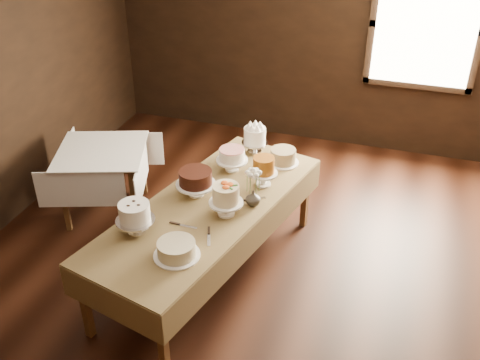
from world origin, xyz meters
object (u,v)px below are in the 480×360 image
(display_table, at_px, (208,210))
(cake_server_a, at_px, (188,226))
(cake_speckled, at_px, (283,157))
(cake_server_b, at_px, (209,240))
(side_table, at_px, (102,158))
(cake_swirl, at_px, (135,220))
(flower_vase, at_px, (253,198))
(cake_meringue, at_px, (255,141))
(cake_flowers, at_px, (226,202))
(cake_server_c, at_px, (220,187))
(cake_caramel, at_px, (263,173))
(cake_chocolate, at_px, (196,184))
(cake_server_d, at_px, (258,198))
(cake_lattice, at_px, (232,161))
(cake_cream, at_px, (177,250))

(display_table, distance_m, cake_server_a, 0.35)
(cake_speckled, relative_size, cake_server_b, 1.34)
(side_table, relative_size, cake_swirl, 3.48)
(display_table, distance_m, flower_vase, 0.40)
(side_table, distance_m, flower_vase, 1.83)
(cake_meringue, distance_m, cake_server_a, 1.37)
(cake_flowers, bearing_deg, cake_server_c, 116.96)
(display_table, height_order, cake_caramel, cake_caramel)
(cake_chocolate, bearing_deg, flower_vase, 0.68)
(cake_chocolate, distance_m, flower_vase, 0.52)
(cake_server_d, bearing_deg, cake_speckled, 52.25)
(cake_server_a, bearing_deg, cake_server_d, 55.11)
(display_table, height_order, cake_lattice, cake_lattice)
(cake_caramel, distance_m, cake_flowers, 0.56)
(flower_vase, bearing_deg, cake_flowers, -129.27)
(cake_chocolate, relative_size, cake_flowers, 1.18)
(cake_speckled, distance_m, flower_vase, 0.78)
(cake_lattice, xyz_separation_m, cake_server_c, (-0.00, -0.33, -0.10))
(display_table, distance_m, cake_speckled, 1.00)
(cake_speckled, relative_size, cake_lattice, 0.95)
(cake_flowers, distance_m, flower_vase, 0.27)
(cake_cream, xyz_separation_m, cake_server_d, (0.35, 0.93, -0.05))
(cake_caramel, relative_size, cake_server_c, 1.21)
(cake_lattice, bearing_deg, flower_vase, -54.44)
(cake_server_d, bearing_deg, cake_caramel, 60.72)
(cake_chocolate, relative_size, cake_cream, 0.87)
(cake_chocolate, bearing_deg, cake_caramel, 33.52)
(side_table, relative_size, cake_lattice, 3.28)
(side_table, bearing_deg, cake_cream, -43.14)
(display_table, relative_size, cake_cream, 6.51)
(cake_cream, xyz_separation_m, flower_vase, (0.34, 0.83, 0.01))
(display_table, bearing_deg, cake_swirl, -126.31)
(display_table, distance_m, cake_server_d, 0.44)
(cake_lattice, relative_size, cake_server_d, 1.40)
(cake_swirl, bearing_deg, cake_speckled, 60.23)
(cake_flowers, distance_m, cake_server_d, 0.37)
(cake_flowers, xyz_separation_m, cake_cream, (-0.17, -0.62, -0.07))
(cake_meringue, height_order, cake_caramel, cake_caramel)
(cake_flowers, bearing_deg, display_table, 157.18)
(display_table, height_order, cake_server_a, cake_server_a)
(cake_flowers, height_order, cake_server_d, cake_flowers)
(cake_swirl, distance_m, cake_server_c, 0.93)
(cake_meringue, xyz_separation_m, cake_server_c, (-0.10, -0.73, -0.12))
(cake_chocolate, relative_size, cake_server_d, 1.45)
(cake_server_c, bearing_deg, cake_server_b, 174.57)
(cake_cream, relative_size, cake_server_c, 1.66)
(cake_server_a, relative_size, cake_server_c, 1.00)
(cake_speckled, bearing_deg, cake_cream, -104.18)
(cake_swirl, height_order, cake_server_a, cake_swirl)
(cake_cream, height_order, cake_server_b, cake_cream)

